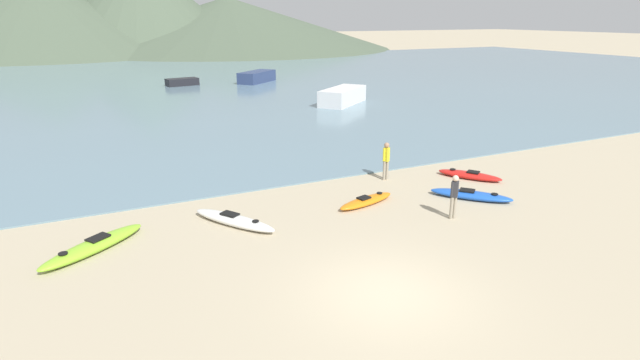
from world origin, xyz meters
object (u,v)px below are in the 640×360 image
at_px(kayak_on_sand_1, 366,201).
at_px(moored_boat_2, 257,77).
at_px(moored_boat_1, 182,82).
at_px(kayak_on_sand_2, 94,246).
at_px(kayak_on_sand_4, 470,175).
at_px(person_near_waterline, 386,159).
at_px(person_near_foreground, 454,194).
at_px(kayak_on_sand_3, 471,195).
at_px(kayak_on_sand_0, 234,220).
at_px(moored_boat_0, 343,96).

xyz_separation_m(kayak_on_sand_1, moored_boat_2, (7.95, 35.62, 0.48)).
distance_m(kayak_on_sand_1, moored_boat_1, 36.42).
relative_size(kayak_on_sand_1, kayak_on_sand_2, 0.81).
bearing_deg(kayak_on_sand_4, moored_boat_1, 98.35).
bearing_deg(kayak_on_sand_4, kayak_on_sand_2, -177.81).
distance_m(kayak_on_sand_4, moored_boat_2, 34.96).
bearing_deg(person_near_waterline, kayak_on_sand_2, -170.11).
bearing_deg(person_near_foreground, kayak_on_sand_3, 32.39).
distance_m(kayak_on_sand_1, person_near_waterline, 3.24).
relative_size(person_near_waterline, moored_boat_1, 0.50).
bearing_deg(kayak_on_sand_0, moored_boat_1, 81.56).
height_order(person_near_waterline, moored_boat_1, person_near_waterline).
height_order(kayak_on_sand_3, person_near_waterline, person_near_waterline).
xyz_separation_m(moored_boat_0, moored_boat_1, (-9.23, 16.66, -0.27)).
distance_m(kayak_on_sand_3, moored_boat_1, 37.82).
height_order(kayak_on_sand_0, person_near_foreground, person_near_foreground).
relative_size(kayak_on_sand_0, moored_boat_1, 0.99).
bearing_deg(kayak_on_sand_1, kayak_on_sand_2, 178.94).
relative_size(kayak_on_sand_4, moored_boat_2, 0.54).
height_order(kayak_on_sand_4, moored_boat_2, moored_boat_2).
bearing_deg(kayak_on_sand_3, moored_boat_2, 83.75).
xyz_separation_m(kayak_on_sand_0, kayak_on_sand_3, (8.89, -1.52, -0.01)).
relative_size(person_near_waterline, moored_boat_2, 0.34).
distance_m(kayak_on_sand_1, person_near_foreground, 3.26).
bearing_deg(moored_boat_0, kayak_on_sand_2, -134.00).
bearing_deg(kayak_on_sand_4, moored_boat_2, 86.18).
xyz_separation_m(kayak_on_sand_1, kayak_on_sand_4, (5.62, 0.74, 0.01)).
bearing_deg(kayak_on_sand_4, kayak_on_sand_0, -177.49).
distance_m(kayak_on_sand_1, kayak_on_sand_3, 4.11).
distance_m(kayak_on_sand_2, kayak_on_sand_3, 13.29).
height_order(kayak_on_sand_1, moored_boat_0, moored_boat_0).
relative_size(moored_boat_1, moored_boat_2, 0.67).
bearing_deg(kayak_on_sand_4, person_near_waterline, 156.76).
bearing_deg(kayak_on_sand_3, kayak_on_sand_2, 173.90).
xyz_separation_m(kayak_on_sand_2, kayak_on_sand_4, (14.92, 0.57, -0.03)).
bearing_deg(moored_boat_0, kayak_on_sand_4, -101.85).
distance_m(kayak_on_sand_4, moored_boat_0, 19.43).
height_order(kayak_on_sand_1, moored_boat_1, moored_boat_1).
distance_m(moored_boat_1, moored_boat_2, 7.61).
height_order(kayak_on_sand_0, moored_boat_2, moored_boat_2).
bearing_deg(person_near_foreground, kayak_on_sand_4, 41.44).
distance_m(kayak_on_sand_2, person_near_waterline, 11.76).
distance_m(kayak_on_sand_3, person_near_waterline, 3.89).
bearing_deg(kayak_on_sand_2, kayak_on_sand_3, -6.10).
xyz_separation_m(kayak_on_sand_3, moored_boat_1, (-3.53, 37.66, 0.26)).
bearing_deg(kayak_on_sand_1, person_near_waterline, 44.09).
relative_size(kayak_on_sand_0, person_near_waterline, 1.96).
height_order(kayak_on_sand_4, person_near_waterline, person_near_waterline).
bearing_deg(kayak_on_sand_0, kayak_on_sand_1, -3.19).
bearing_deg(kayak_on_sand_1, moored_boat_0, 64.05).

